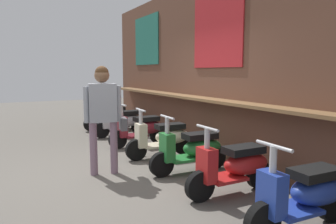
{
  "coord_description": "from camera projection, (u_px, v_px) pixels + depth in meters",
  "views": [
    {
      "loc": [
        4.77,
        -1.68,
        1.66
      ],
      "look_at": [
        -0.76,
        1.3,
        0.84
      ],
      "focal_mm": 33.49,
      "sensor_mm": 36.0,
      "label": 1
    }
  ],
  "objects": [
    {
      "name": "scooter_blue",
      "position": [
        306.0,
        194.0,
        3.27
      ],
      "size": [
        0.47,
        1.4,
        0.97
      ],
      "rotation": [
        0.0,
        0.0,
        -1.62
      ],
      "color": "#233D9E",
      "rests_on": "ground_plane"
    },
    {
      "name": "ground_plane",
      "position": [
        121.0,
        173.0,
        5.17
      ],
      "size": [
        27.91,
        27.91,
        0.0
      ],
      "primitive_type": "plane",
      "color": "#605B54"
    },
    {
      "name": "scooter_orange",
      "position": [
        111.0,
        116.0,
        8.95
      ],
      "size": [
        0.46,
        1.4,
        0.97
      ],
      "rotation": [
        0.0,
        0.0,
        -1.59
      ],
      "color": "orange",
      "rests_on": "ground_plane"
    },
    {
      "name": "scooter_silver",
      "position": [
        124.0,
        121.0,
        8.05
      ],
      "size": [
        0.46,
        1.4,
        0.97
      ],
      "rotation": [
        0.0,
        0.0,
        -1.6
      ],
      "color": "#B2B5BA",
      "rests_on": "ground_plane"
    },
    {
      "name": "scooter_maroon",
      "position": [
        142.0,
        128.0,
        7.02
      ],
      "size": [
        0.48,
        1.4,
        0.97
      ],
      "rotation": [
        0.0,
        0.0,
        -1.51
      ],
      "color": "maroon",
      "rests_on": "ground_plane"
    },
    {
      "name": "scooter_green",
      "position": [
        194.0,
        149.0,
        5.16
      ],
      "size": [
        0.47,
        1.4,
        0.97
      ],
      "rotation": [
        0.0,
        0.0,
        -1.62
      ],
      "color": "#237533",
      "rests_on": "ground_plane"
    },
    {
      "name": "shopper_with_handbag",
      "position": [
        104.0,
        108.0,
        4.97
      ],
      "size": [
        0.31,
        0.69,
        1.74
      ],
      "rotation": [
        0.0,
        0.0,
        2.97
      ],
      "color": "gray",
      "rests_on": "ground_plane"
    },
    {
      "name": "scooter_cream",
      "position": [
        164.0,
        137.0,
        6.06
      ],
      "size": [
        0.48,
        1.4,
        0.97
      ],
      "rotation": [
        0.0,
        0.0,
        -1.63
      ],
      "color": "beige",
      "rests_on": "ground_plane"
    },
    {
      "name": "scooter_red",
      "position": [
        236.0,
        166.0,
        4.23
      ],
      "size": [
        0.46,
        1.4,
        0.97
      ],
      "rotation": [
        0.0,
        0.0,
        -1.59
      ],
      "color": "red",
      "rests_on": "ground_plane"
    },
    {
      "name": "market_stall_facade",
      "position": [
        221.0,
        67.0,
        5.89
      ],
      "size": [
        9.97,
        0.61,
        3.47
      ],
      "color": "brown",
      "rests_on": "ground_plane"
    }
  ]
}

